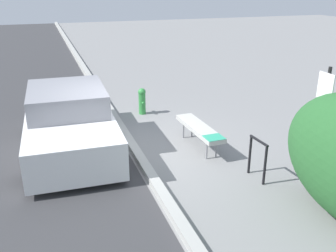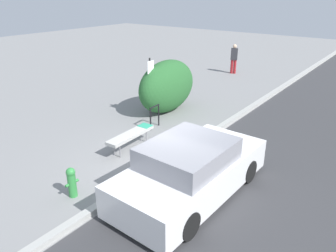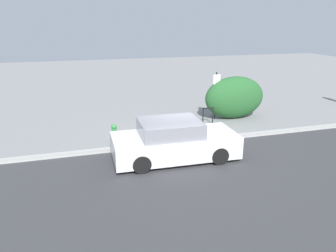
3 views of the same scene
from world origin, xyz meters
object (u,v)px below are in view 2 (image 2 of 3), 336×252
object	(u,v)px
bike_rack	(155,114)
pedestrian	(234,58)
bench	(131,135)
sign_post	(150,83)
fire_hydrant	(72,181)
parked_car_near	(191,170)

from	to	relation	value
bike_rack	pedestrian	distance (m)	9.30
bench	pedestrian	world-z (taller)	pedestrian
sign_post	pedestrian	bearing A→B (deg)	4.89
bike_rack	fire_hydrant	xyz separation A→B (m)	(-4.45, -1.08, -0.09)
sign_post	pedestrian	world-z (taller)	sign_post
bench	parked_car_near	xyz separation A→B (m)	(-0.95, -2.80, 0.18)
bike_rack	sign_post	xyz separation A→B (m)	(0.70, 0.75, 0.88)
bench	sign_post	bearing A→B (deg)	24.22
bike_rack	parked_car_near	bearing A→B (deg)	-129.37
sign_post	parked_car_near	size ratio (longest dim) A/B	0.53
bench	parked_car_near	size ratio (longest dim) A/B	0.42
bench	fire_hydrant	size ratio (longest dim) A/B	2.38
fire_hydrant	pedestrian	bearing A→B (deg)	10.62
bike_rack	pedestrian	bearing A→B (deg)	9.13
bench	bike_rack	size ratio (longest dim) A/B	2.20
bench	parked_car_near	bearing A→B (deg)	-110.97
bench	sign_post	size ratio (longest dim) A/B	0.79
parked_car_near	pedestrian	bearing A→B (deg)	23.51
sign_post	fire_hydrant	xyz separation A→B (m)	(-5.15, -1.83, -0.98)
bench	bike_rack	distance (m)	1.79
pedestrian	parked_car_near	bearing A→B (deg)	87.79
sign_post	parked_car_near	world-z (taller)	sign_post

